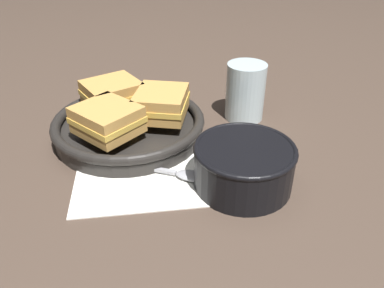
{
  "coord_description": "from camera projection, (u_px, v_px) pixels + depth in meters",
  "views": [
    {
      "loc": [
        0.04,
        -0.51,
        0.36
      ],
      "look_at": [
        0.01,
        0.0,
        0.04
      ],
      "focal_mm": 35.0,
      "sensor_mm": 36.0,
      "label": 1
    }
  ],
  "objects": [
    {
      "name": "ground_plane",
      "position": [
        187.0,
        164.0,
        0.63
      ],
      "size": [
        4.0,
        4.0,
        0.0
      ],
      "primitive_type": "plane",
      "color": "#47382D"
    },
    {
      "name": "napkin",
      "position": [
        151.0,
        169.0,
        0.61
      ],
      "size": [
        0.28,
        0.25,
        0.0
      ],
      "color": "white",
      "rests_on": "ground_plane"
    },
    {
      "name": "soup_bowl",
      "position": [
        244.0,
        163.0,
        0.56
      ],
      "size": [
        0.15,
        0.15,
        0.07
      ],
      "color": "black",
      "rests_on": "ground_plane"
    },
    {
      "name": "spoon",
      "position": [
        178.0,
        173.0,
        0.59
      ],
      "size": [
        0.17,
        0.05,
        0.01
      ],
      "rotation": [
        0.0,
        0.0,
        -0.22
      ],
      "color": "#9E9EA3",
      "rests_on": "napkin"
    },
    {
      "name": "skillet",
      "position": [
        129.0,
        126.0,
        0.69
      ],
      "size": [
        0.28,
        0.28,
        0.04
      ],
      "color": "black",
      "rests_on": "ground_plane"
    },
    {
      "name": "sandwich_near_left",
      "position": [
        107.0,
        120.0,
        0.62
      ],
      "size": [
        0.13,
        0.13,
        0.05
      ],
      "rotation": [
        0.0,
        0.0,
        5.65
      ],
      "color": "#C18E47",
      "rests_on": "skillet"
    },
    {
      "name": "sandwich_near_right",
      "position": [
        161.0,
        103.0,
        0.67
      ],
      "size": [
        0.1,
        0.11,
        0.05
      ],
      "rotation": [
        0.0,
        0.0,
        7.77
      ],
      "color": "#C18E47",
      "rests_on": "skillet"
    },
    {
      "name": "sandwich_far_left",
      "position": [
        112.0,
        93.0,
        0.71
      ],
      "size": [
        0.13,
        0.13,
        0.05
      ],
      "rotation": [
        0.0,
        0.0,
        10.1
      ],
      "color": "#C18E47",
      "rests_on": "skillet"
    },
    {
      "name": "drinking_glass",
      "position": [
        245.0,
        92.0,
        0.74
      ],
      "size": [
        0.08,
        0.08,
        0.11
      ],
      "color": "silver",
      "rests_on": "ground_plane"
    }
  ]
}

